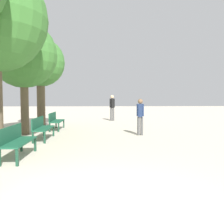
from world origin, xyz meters
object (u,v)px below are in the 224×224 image
at_px(bench_row_1, 16,139).
at_px(bench_row_2, 41,127).
at_px(tree_row_2, 24,55).
at_px(pedestrian_near, 140,114).
at_px(tree_row_3, 40,63).
at_px(pedestrian_mid, 112,106).
at_px(bench_row_3, 55,120).

bearing_deg(bench_row_1, bench_row_2, 90.00).
bearing_deg(bench_row_2, tree_row_2, 126.94).
distance_m(bench_row_1, pedestrian_near, 5.46).
distance_m(tree_row_3, pedestrian_mid, 5.66).
xyz_separation_m(bench_row_1, pedestrian_near, (3.91, 3.78, 0.39)).
bearing_deg(tree_row_3, tree_row_2, -90.00).
bearing_deg(tree_row_3, bench_row_2, -76.67).
relative_size(bench_row_1, pedestrian_near, 1.10).
xyz_separation_m(bench_row_2, tree_row_2, (-1.02, 1.36, 2.89)).
bearing_deg(bench_row_1, pedestrian_mid, 73.63).
bearing_deg(bench_row_2, pedestrian_mid, 67.84).
bearing_deg(bench_row_2, bench_row_1, -90.00).
distance_m(bench_row_3, pedestrian_near, 4.39).
bearing_deg(tree_row_2, pedestrian_mid, 56.32).
height_order(bench_row_2, tree_row_3, tree_row_3).
bearing_deg(pedestrian_mid, bench_row_2, -112.16).
relative_size(bench_row_1, tree_row_3, 0.35).
bearing_deg(bench_row_1, pedestrian_near, 44.01).
height_order(tree_row_2, tree_row_3, tree_row_2).
bearing_deg(pedestrian_near, pedestrian_mid, 97.75).
xyz_separation_m(bench_row_3, tree_row_3, (-1.02, 1.44, 2.94)).
distance_m(bench_row_1, bench_row_3, 5.74).
bearing_deg(bench_row_3, bench_row_2, -90.00).
bearing_deg(pedestrian_near, tree_row_2, 174.82).
bearing_deg(pedestrian_near, bench_row_2, -166.90).
relative_size(tree_row_2, pedestrian_near, 3.13).
bearing_deg(tree_row_3, bench_row_1, -81.90).
xyz_separation_m(tree_row_2, pedestrian_near, (4.94, -0.45, -2.50)).
relative_size(bench_row_2, tree_row_2, 0.35).
height_order(bench_row_2, bench_row_3, same).
bearing_deg(pedestrian_mid, tree_row_3, -142.38).
height_order(bench_row_1, tree_row_3, tree_row_3).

